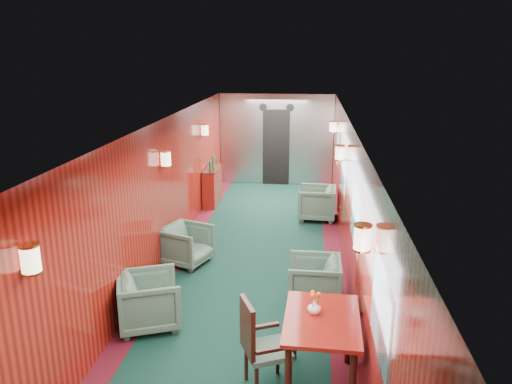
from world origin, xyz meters
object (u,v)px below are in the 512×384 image
dining_table (322,329)px  armchair_right_far (317,203)px  armchair_left_near (149,301)px  armchair_left_far (187,245)px  credenza (212,186)px  armchair_right_near (314,281)px  side_chair (259,342)px

dining_table → armchair_right_far: size_ratio=1.44×
dining_table → armchair_left_near: bearing=156.9°
armchair_right_far → armchair_left_far: bearing=-37.3°
credenza → armchair_right_near: (2.34, -4.52, -0.10)m
side_chair → credenza: size_ratio=0.91×
side_chair → armchair_right_near: size_ratio=1.40×
credenza → armchair_right_far: 2.54m
armchair_right_far → credenza: bearing=-105.4°
armchair_right_near → side_chair: bearing=-16.2°
dining_table → armchair_left_near: (-2.18, 1.01, -0.34)m
dining_table → armchair_right_near: 1.88m
side_chair → armchair_right_near: bearing=49.3°
armchair_right_near → armchair_left_far: bearing=-118.1°
armchair_left_far → credenza: bearing=24.1°
side_chair → dining_table: bearing=-15.2°
side_chair → credenza: 6.70m
side_chair → armchair_right_near: side_chair is taller
credenza → armchair_left_far: 3.38m
credenza → armchair_left_near: credenza is taller
dining_table → credenza: (-2.41, 6.37, -0.25)m
dining_table → armchair_left_near: size_ratio=1.45×
credenza → side_chair: bearing=-74.8°
credenza → armchair_left_near: size_ratio=1.46×
dining_table → credenza: credenza is taller
dining_table → armchair_right_near: (-0.06, 1.85, -0.36)m
armchair_right_near → credenza: bearing=-152.2°
dining_table → armchair_right_far: dining_table is taller
armchair_left_far → armchair_right_far: 3.36m
armchair_right_far → side_chair: bearing=-3.2°
armchair_left_far → armchair_right_far: size_ratio=0.93×
armchair_right_far → armchair_right_near: bearing=2.3°
armchair_right_near → armchair_right_far: 3.70m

